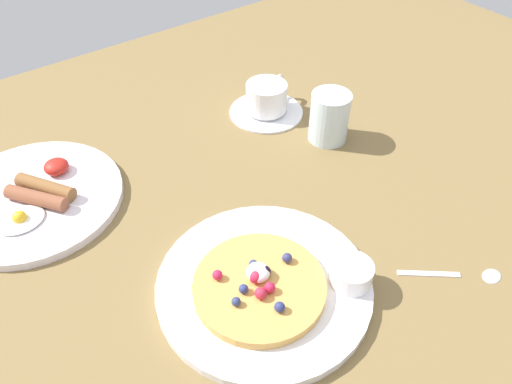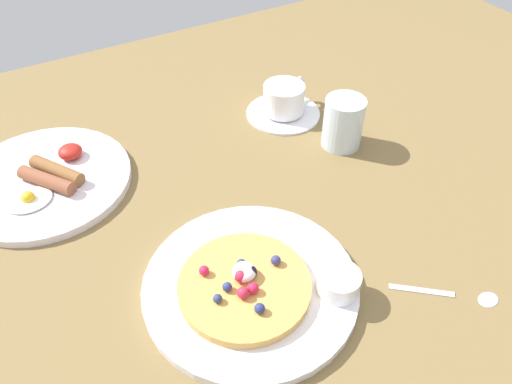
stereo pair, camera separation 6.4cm
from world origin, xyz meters
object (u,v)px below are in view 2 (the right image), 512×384
at_px(breakfast_plate, 44,181).
at_px(coffee_cup, 284,97).
at_px(syrup_ramekin, 339,282).
at_px(teaspoon, 466,296).
at_px(coffee_saucer, 283,112).
at_px(water_glass, 343,123).
at_px(pancake_plate, 251,285).

relative_size(breakfast_plate, coffee_cup, 2.70).
bearing_deg(syrup_ramekin, teaspoon, -30.38).
xyz_separation_m(coffee_saucer, coffee_cup, (0.00, 0.00, 0.03)).
bearing_deg(coffee_cup, breakfast_plate, 177.04).
distance_m(syrup_ramekin, coffee_cup, 0.41).
distance_m(coffee_saucer, teaspoon, 0.46).
height_order(coffee_saucer, coffee_cup, coffee_cup).
bearing_deg(water_glass, teaspoon, -99.50).
height_order(syrup_ramekin, water_glass, water_glass).
relative_size(syrup_ramekin, teaspoon, 0.48).
bearing_deg(coffee_saucer, water_glass, -73.22).
height_order(syrup_ramekin, coffee_cup, coffee_cup).
height_order(pancake_plate, coffee_saucer, pancake_plate).
relative_size(syrup_ramekin, breakfast_plate, 0.20).
xyz_separation_m(syrup_ramekin, breakfast_plate, (-0.27, 0.40, -0.02)).
xyz_separation_m(pancake_plate, water_glass, (0.29, 0.19, 0.04)).
xyz_separation_m(breakfast_plate, coffee_saucer, (0.43, -0.02, -0.00)).
relative_size(breakfast_plate, teaspoon, 2.41).
xyz_separation_m(pancake_plate, syrup_ramekin, (0.09, -0.06, 0.02)).
bearing_deg(pancake_plate, breakfast_plate, 118.37).
bearing_deg(breakfast_plate, coffee_cup, -2.96).
bearing_deg(water_glass, pancake_plate, -146.51).
height_order(coffee_saucer, water_glass, water_glass).
distance_m(pancake_plate, coffee_cup, 0.40).
height_order(breakfast_plate, water_glass, water_glass).
relative_size(pancake_plate, coffee_cup, 2.76).
bearing_deg(coffee_saucer, teaspoon, -92.27).
bearing_deg(pancake_plate, teaspoon, -32.59).
bearing_deg(syrup_ramekin, coffee_saucer, 67.23).
height_order(breakfast_plate, teaspoon, breakfast_plate).
relative_size(coffee_saucer, coffee_cup, 1.37).
bearing_deg(teaspoon, coffee_saucer, 87.73).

